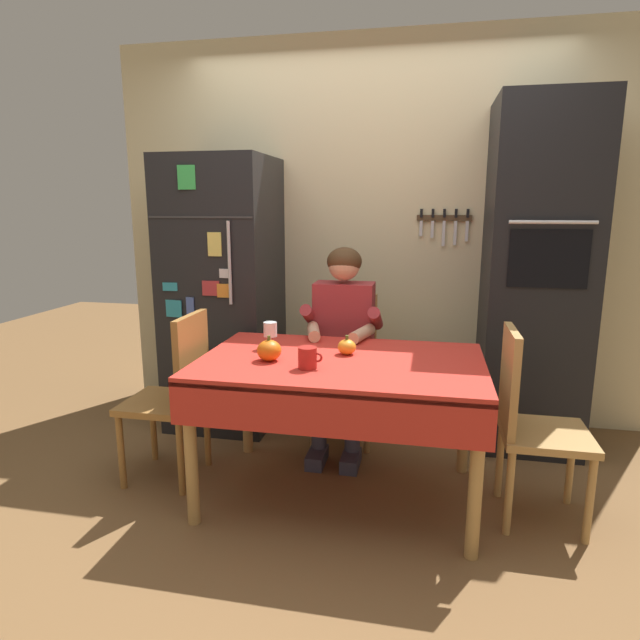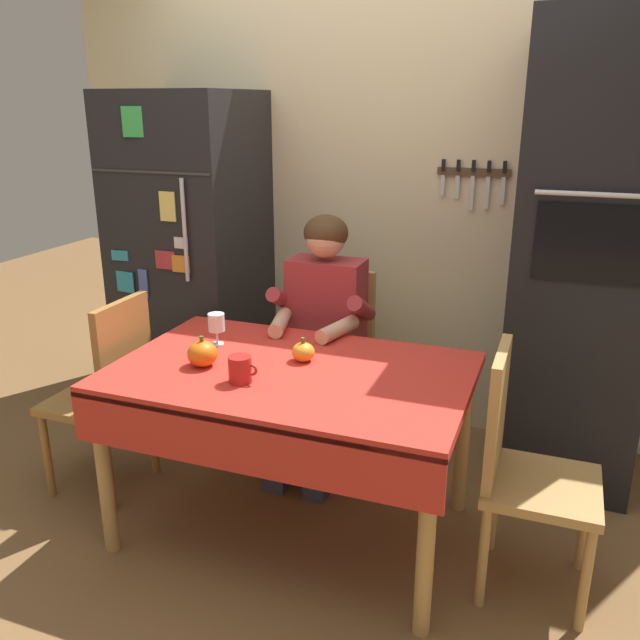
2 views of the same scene
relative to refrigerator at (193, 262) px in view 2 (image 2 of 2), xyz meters
The scene contains 13 objects.
ground_plane 1.62m from the refrigerator, 45.29° to the right, with size 10.00×10.00×0.00m, color brown.
back_wall_assembly 1.15m from the refrigerator, 21.32° to the left, with size 3.70×0.13×2.60m.
refrigerator is the anchor object (origin of this frame).
wall_oven 2.01m from the refrigerator, ahead, with size 0.60×0.64×2.10m.
dining_table 1.32m from the refrigerator, 42.91° to the right, with size 1.40×0.90×0.74m.
chair_behind_person 0.95m from the refrigerator, ahead, with size 0.40×0.40×0.93m.
seated_person 0.92m from the refrigerator, 17.96° to the right, with size 0.47×0.55×1.25m.
chair_left_side 0.94m from the refrigerator, 86.70° to the right, with size 0.40×0.40×0.93m.
chair_right_side 2.08m from the refrigerator, 25.31° to the right, with size 0.40×0.40×0.93m.
coffee_mug 1.34m from the refrigerator, 51.84° to the right, with size 0.12×0.09×0.10m.
wine_glass 0.91m from the refrigerator, 53.05° to the right, with size 0.07×0.07×0.14m.
pumpkin_large 1.15m from the refrigerator, 57.65° to the right, with size 0.12×0.12×0.13m.
pumpkin_medium 1.24m from the refrigerator, 38.59° to the right, with size 0.09×0.09×0.10m.
Camera 2 is at (0.95, -2.12, 1.74)m, focal length 36.96 mm.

